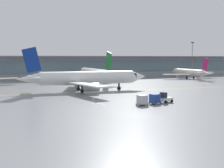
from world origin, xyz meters
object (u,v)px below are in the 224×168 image
baggage_tug (165,98)px  apron_light_mast_1 (192,58)px  cargo_dolly_lead (155,99)px  taxiing_regional_jet (86,78)px  gate_airplane_2 (95,73)px  cargo_dolly_trailing (142,100)px  gate_airplane_3 (189,72)px

baggage_tug → apron_light_mast_1: (57.76, 67.64, 7.99)m
cargo_dolly_lead → apron_light_mast_1: size_ratio=0.15×
taxiing_regional_jet → apron_light_mast_1: bearing=36.5°
taxiing_regional_jet → cargo_dolly_lead: size_ratio=14.69×
apron_light_mast_1 → baggage_tug: bearing=-130.5°
gate_airplane_2 → cargo_dolly_trailing: bearing=170.3°
cargo_dolly_trailing → taxiing_regional_jet: bearing=85.5°
cargo_dolly_trailing → apron_light_mast_1: bearing=35.5°
gate_airplane_2 → apron_light_mast_1: size_ratio=2.00×
taxiing_regional_jet → cargo_dolly_trailing: bearing=-79.2°
cargo_dolly_lead → apron_light_mast_1: (60.53, 68.22, 7.83)m
gate_airplane_3 → cargo_dolly_lead: 71.07m
cargo_dolly_lead → cargo_dolly_trailing: size_ratio=1.00×
gate_airplane_2 → apron_light_mast_1: bearing=-73.1°
gate_airplane_2 → baggage_tug: (-1.40, -48.79, -2.37)m
gate_airplane_2 → gate_airplane_3: 43.30m
baggage_tug → cargo_dolly_trailing: 5.87m
baggage_tug → gate_airplane_3: bearing=37.9°
taxiing_regional_jet → cargo_dolly_trailing: size_ratio=14.69×
taxiing_regional_jet → apron_light_mast_1: (66.76, 43.21, 5.41)m
gate_airplane_3 → baggage_tug: bearing=140.2°
baggage_tug → cargo_dolly_trailing: baggage_tug is taller
cargo_dolly_trailing → baggage_tug: bearing=-0.0°
taxiing_regional_jet → cargo_dolly_trailing: 25.95m
gate_airplane_2 → cargo_dolly_trailing: (-7.14, -49.99, -2.21)m
taxiing_regional_jet → cargo_dolly_lead: 25.89m
taxiing_regional_jet → cargo_dolly_trailing: (3.25, -25.63, -2.42)m
gate_airplane_2 → cargo_dolly_lead: 49.59m
gate_airplane_3 → taxiing_regional_jet: bearing=118.1°
cargo_dolly_trailing → apron_light_mast_1: size_ratio=0.15×
apron_light_mast_1 → gate_airplane_2: bearing=-161.5°
taxiing_regional_jet → gate_airplane_3: bearing=31.2°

